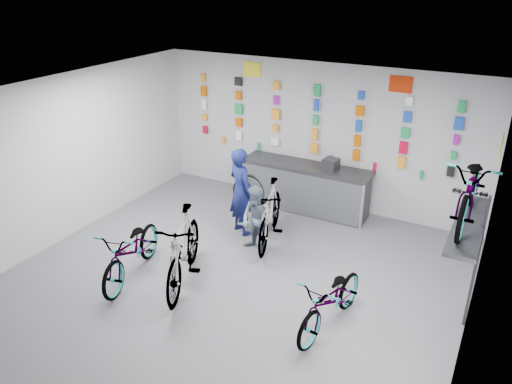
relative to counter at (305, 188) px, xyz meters
The scene contains 20 objects.
floor 3.57m from the counter, 90.00° to the right, with size 8.00×8.00×0.00m, color #4F4F54.
ceiling 4.34m from the counter, 90.00° to the right, with size 8.00×8.00×0.00m, color white.
wall_back 1.11m from the counter, 90.00° to the left, with size 7.00×7.00×0.00m, color silver.
wall_left 5.08m from the counter, 134.67° to the right, with size 8.00×8.00×0.00m, color silver.
wall_right 5.08m from the counter, 45.33° to the right, with size 8.00×8.00×0.00m, color silver.
counter is the anchor object (origin of this frame).
merch_wall 1.36m from the counter, 81.21° to the left, with size 5.54×0.08×1.57m.
wall_bracket 4.18m from the counter, 35.12° to the right, with size 0.39×1.90×2.00m.
sign_left 2.73m from the counter, 163.67° to the left, with size 0.42×0.02×0.30m, color yellow.
sign_right 2.78m from the counter, 15.36° to the left, with size 0.42×0.02×0.30m, color red.
sign_side 4.72m from the counter, 33.92° to the right, with size 0.02×0.40×0.30m, color yellow.
bike_left 3.93m from the counter, 112.17° to the right, with size 0.64×1.84×0.97m, color gray.
bike_center 3.45m from the counter, 100.75° to the right, with size 0.57×2.03×1.22m, color gray.
bike_right 3.77m from the counter, 61.37° to the right, with size 0.59×1.68×0.88m, color gray.
bike_service 1.53m from the counter, 91.95° to the right, with size 0.53×1.87×1.13m, color gray.
bike_wall 4.30m from the counter, 35.76° to the right, with size 0.63×1.80×0.95m, color gray.
clerk 1.66m from the counter, 115.19° to the right, with size 0.62×0.40×1.69m, color #11184B.
customer 2.00m from the counter, 92.25° to the right, with size 0.61×0.48×1.26m, color slate.
spare_wheel 1.21m from the counter, 162.00° to the right, with size 0.73×0.38×0.69m.
register 0.81m from the counter, ahead, with size 0.28×0.30×0.22m, color black.
Camera 1 is at (3.58, -5.27, 4.64)m, focal length 35.00 mm.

